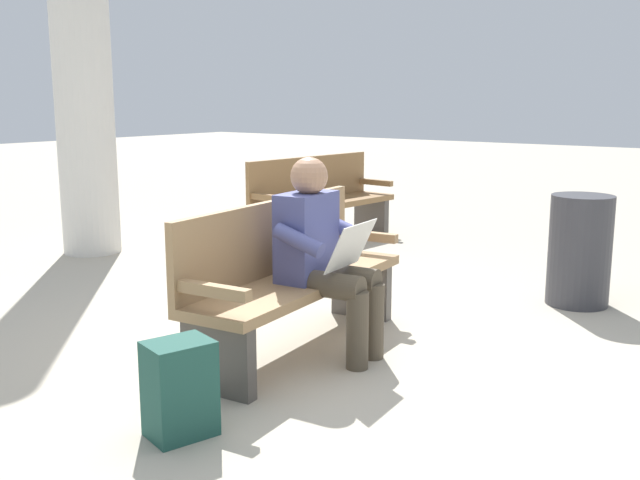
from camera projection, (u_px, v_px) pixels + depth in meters
name	position (u px, v px, depth m)	size (l,w,h in m)	color
ground_plane	(301.00, 349.00, 4.52)	(40.00, 40.00, 0.00)	#B7AD99
bench_near	(290.00, 275.00, 4.47)	(1.84, 0.66, 0.90)	#9E7A51
person_seated	(323.00, 252.00, 4.31)	(0.60, 0.60, 1.18)	#474C84
backpack	(179.00, 389.00, 3.34)	(0.34, 0.32, 0.45)	#1E4C42
bench_far	(320.00, 199.00, 7.76)	(1.83, 0.63, 0.90)	olive
support_pillar	(80.00, 39.00, 6.95)	(0.55, 0.55, 4.11)	silver
trash_bin	(580.00, 250.00, 5.43)	(0.45, 0.45, 0.82)	#38383D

